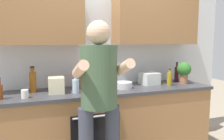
{
  "coord_description": "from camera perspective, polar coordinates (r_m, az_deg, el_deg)",
  "views": [
    {
      "loc": [
        -0.85,
        -2.66,
        1.5
      ],
      "look_at": [
        0.07,
        -0.1,
        1.15
      ],
      "focal_mm": 36.8,
      "sensor_mm": 36.0,
      "label": 1
    }
  ],
  "objects": [
    {
      "name": "bottle_oil",
      "position": [
        3.17,
        14.07,
        -2.08
      ],
      "size": [
        0.07,
        0.07,
        0.23
      ],
      "color": "olive",
      "rests_on": "counter"
    },
    {
      "name": "bottle_vinegar",
      "position": [
        2.62,
        -26.09,
        -4.76
      ],
      "size": [
        0.06,
        0.06,
        0.23
      ],
      "color": "brown",
      "rests_on": "counter"
    },
    {
      "name": "grocery_bag_crisps",
      "position": [
        2.87,
        -5.88,
        -2.64
      ],
      "size": [
        0.21,
        0.21,
        0.21
      ],
      "primitive_type": "cube",
      "rotation": [
        0.0,
        0.0,
        -0.06
      ],
      "color": "red",
      "rests_on": "counter"
    },
    {
      "name": "person_standing",
      "position": [
        2.15,
        -3.19,
        -6.26
      ],
      "size": [
        0.49,
        0.45,
        1.68
      ],
      "color": "#383D4C",
      "rests_on": "ground"
    },
    {
      "name": "grocery_bag_produce",
      "position": [
        3.2,
        9.3,
        -2.11
      ],
      "size": [
        0.25,
        0.24,
        0.16
      ],
      "primitive_type": "cube",
      "rotation": [
        0.0,
        0.0,
        0.12
      ],
      "color": "silver",
      "rests_on": "counter"
    },
    {
      "name": "potted_herb",
      "position": [
        3.36,
        17.45,
        -0.18
      ],
      "size": [
        0.2,
        0.2,
        0.3
      ],
      "color": "#9E6647",
      "rests_on": "counter"
    },
    {
      "name": "cup_coffee",
      "position": [
        2.59,
        -20.84,
        -5.58
      ],
      "size": [
        0.08,
        0.08,
        0.09
      ],
      "primitive_type": "cylinder",
      "color": "white",
      "rests_on": "counter"
    },
    {
      "name": "bottle_wine",
      "position": [
        3.49,
        15.76,
        -0.93
      ],
      "size": [
        0.06,
        0.06,
        0.29
      ],
      "color": "#471419",
      "rests_on": "counter"
    },
    {
      "name": "grocery_bag_rice",
      "position": [
        2.73,
        -13.66,
        -3.62
      ],
      "size": [
        0.2,
        0.23,
        0.18
      ],
      "primitive_type": "cube",
      "rotation": [
        0.0,
        0.0,
        -0.09
      ],
      "color": "beige",
      "rests_on": "counter"
    },
    {
      "name": "counter",
      "position": [
        2.98,
        -2.05,
        -13.26
      ],
      "size": [
        2.84,
        0.67,
        0.9
      ],
      "color": "olive",
      "rests_on": "ground"
    },
    {
      "name": "mixing_bowl",
      "position": [
        2.92,
        2.82,
        -3.76
      ],
      "size": [
        0.23,
        0.23,
        0.08
      ],
      "primitive_type": "cylinder",
      "color": "silver",
      "rests_on": "counter"
    },
    {
      "name": "bottle_water",
      "position": [
        2.67,
        -9.0,
        -3.9
      ],
      "size": [
        0.08,
        0.08,
        0.22
      ],
      "color": "silver",
      "rests_on": "counter"
    },
    {
      "name": "bottle_syrup",
      "position": [
        2.82,
        -19.07,
        -2.63
      ],
      "size": [
        0.08,
        0.08,
        0.31
      ],
      "color": "#8C4C14",
      "rests_on": "counter"
    },
    {
      "name": "back_wall_unit",
      "position": [
        3.05,
        -3.77,
        7.27
      ],
      "size": [
        4.0,
        0.38,
        2.5
      ],
      "color": "silver",
      "rests_on": "ground"
    }
  ]
}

